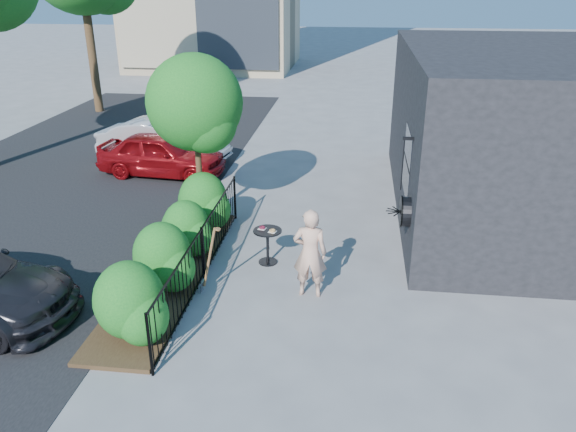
# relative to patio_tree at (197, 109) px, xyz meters

# --- Properties ---
(ground) EXTENTS (120.00, 120.00, 0.00)m
(ground) POSITION_rel_patio_tree_xyz_m (2.24, -2.76, -2.76)
(ground) COLOR gray
(ground) RESTS_ON ground
(shop_building) EXTENTS (6.22, 9.00, 4.00)m
(shop_building) POSITION_rel_patio_tree_xyz_m (7.73, 1.74, -0.76)
(shop_building) COLOR black
(shop_building) RESTS_ON ground
(fence) EXTENTS (0.05, 6.05, 1.10)m
(fence) POSITION_rel_patio_tree_xyz_m (0.74, -2.76, -2.20)
(fence) COLOR black
(fence) RESTS_ON ground
(planting_bed) EXTENTS (1.30, 6.00, 0.08)m
(planting_bed) POSITION_rel_patio_tree_xyz_m (0.04, -2.76, -2.72)
(planting_bed) COLOR #382616
(planting_bed) RESTS_ON ground
(shrubs) EXTENTS (1.10, 5.60, 1.24)m
(shrubs) POSITION_rel_patio_tree_xyz_m (0.14, -2.66, -2.06)
(shrubs) COLOR #16621E
(shrubs) RESTS_ON ground
(patio_tree) EXTENTS (2.20, 2.20, 3.94)m
(patio_tree) POSITION_rel_patio_tree_xyz_m (0.00, 0.00, 0.00)
(patio_tree) COLOR #3F2B19
(patio_tree) RESTS_ON ground
(street) EXTENTS (9.00, 30.00, 0.01)m
(street) POSITION_rel_patio_tree_xyz_m (-4.76, 0.24, -2.76)
(street) COLOR black
(street) RESTS_ON ground
(cafe_table) EXTENTS (0.59, 0.59, 0.80)m
(cafe_table) POSITION_rel_patio_tree_xyz_m (1.89, -1.97, -2.25)
(cafe_table) COLOR black
(cafe_table) RESTS_ON ground
(woman) EXTENTS (0.63, 0.42, 1.73)m
(woman) POSITION_rel_patio_tree_xyz_m (2.87, -3.13, -1.90)
(woman) COLOR #DEA98F
(woman) RESTS_ON ground
(shovel) EXTENTS (0.46, 0.18, 1.38)m
(shovel) POSITION_rel_patio_tree_xyz_m (0.98, -3.29, -2.16)
(shovel) COLOR brown
(shovel) RESTS_ON ground
(car_red) EXTENTS (3.90, 1.87, 1.29)m
(car_red) POSITION_rel_patio_tree_xyz_m (-2.12, 3.21, -2.12)
(car_red) COLOR maroon
(car_red) RESTS_ON ground
(car_silver) EXTENTS (4.31, 2.05, 1.36)m
(car_silver) POSITION_rel_patio_tree_xyz_m (-2.48, 4.47, -2.08)
(car_silver) COLOR #AFAFB4
(car_silver) RESTS_ON ground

